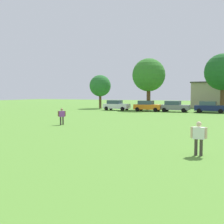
{
  "coord_description": "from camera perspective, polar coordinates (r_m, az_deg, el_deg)",
  "views": [
    {
      "loc": [
        8.06,
        2.22,
        2.88
      ],
      "look_at": [
        3.96,
        11.06,
        2.22
      ],
      "focal_mm": 44.92,
      "sensor_mm": 36.0,
      "label": 1
    }
  ],
  "objects": [
    {
      "name": "tree_center",
      "position": [
        49.14,
        21.66,
        7.55
      ],
      "size": [
        5.94,
        5.94,
        9.26
      ],
      "color": "brown",
      "rests_on": "ground"
    },
    {
      "name": "adult_bystander",
      "position": [
        13.51,
        17.24,
        -4.57
      ],
      "size": [
        0.75,
        0.3,
        1.58
      ],
      "rotation": [
        0.0,
        0.0,
        0.03
      ],
      "color": "#3F3833",
      "rests_on": "ground"
    },
    {
      "name": "parked_car_white_0",
      "position": [
        46.7,
        0.84,
        1.4
      ],
      "size": [
        4.3,
        2.02,
        1.68
      ],
      "color": "white",
      "rests_on": "ground"
    },
    {
      "name": "ground_plane",
      "position": [
        29.07,
        8.69,
        -1.85
      ],
      "size": [
        160.0,
        160.0,
        0.0
      ],
      "primitive_type": "plane",
      "color": "#568C33"
    },
    {
      "name": "parked_car_gray_2",
      "position": [
        43.78,
        12.6,
        1.14
      ],
      "size": [
        4.3,
        2.02,
        1.68
      ],
      "color": "slate",
      "rests_on": "ground"
    },
    {
      "name": "tree_far_left",
      "position": [
        52.85,
        -2.42,
        5.34
      ],
      "size": [
        4.01,
        4.01,
        6.25
      ],
      "color": "brown",
      "rests_on": "ground"
    },
    {
      "name": "tree_left",
      "position": [
        48.86,
        7.48,
        7.46
      ],
      "size": [
        5.66,
        5.66,
        8.82
      ],
      "color": "brown",
      "rests_on": "ground"
    },
    {
      "name": "parked_car_orange_1",
      "position": [
        44.51,
        7.23,
        1.25
      ],
      "size": [
        4.3,
        2.02,
        1.68
      ],
      "color": "orange",
      "rests_on": "ground"
    },
    {
      "name": "bystander_near_trees",
      "position": [
        25.71,
        -10.19,
        -0.6
      ],
      "size": [
        0.55,
        0.54,
        1.51
      ],
      "rotation": [
        0.0,
        0.0,
        3.89
      ],
      "color": "#3F3833",
      "rests_on": "ground"
    },
    {
      "name": "parked_car_navy_3",
      "position": [
        43.06,
        19.27,
        0.97
      ],
      "size": [
        4.3,
        2.02,
        1.68
      ],
      "color": "#141E4C",
      "rests_on": "ground"
    },
    {
      "name": "house_left",
      "position": [
        59.4,
        20.38,
        3.3
      ],
      "size": [
        8.68,
        9.0,
        5.04
      ],
      "color": "tan",
      "rests_on": "ground"
    }
  ]
}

